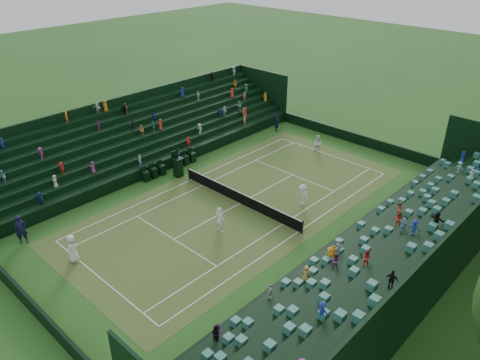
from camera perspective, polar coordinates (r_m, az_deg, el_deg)
The scene contains 17 objects.
ground at distance 35.13m, azimuth 0.00°, elevation -2.88°, with size 160.00×160.00×0.00m, color #26551A.
court_surface at distance 35.13m, azimuth 0.00°, elevation -2.87°, with size 12.97×26.77×0.01m, color #2C6923.
perimeter_wall_north at distance 46.52m, azimuth 13.63°, elevation 5.05°, with size 17.17×0.20×1.00m, color black.
perimeter_wall_south at distance 27.81m, azimuth -23.88°, elevation -14.04°, with size 17.17×0.20×1.00m, color black.
perimeter_wall_east at distance 30.61m, azimuth 11.72°, elevation -7.63°, with size 0.20×31.77×1.00m, color black.
perimeter_wall_west at distance 40.50m, azimuth -8.76°, elevation 2.01°, with size 0.20×31.77×1.00m, color black.
north_grandstand at distance 28.57m, azimuth 19.02°, elevation -9.04°, with size 6.60×32.00×4.90m.
south_grandstand at distance 43.19m, azimuth -12.34°, elevation 4.90°, with size 6.60×32.00×4.90m.
tennis_net at distance 34.86m, azimuth 0.00°, elevation -2.14°, with size 11.67×0.10×1.06m.
umpire_chair at distance 38.87m, azimuth -7.59°, elevation 1.86°, with size 0.79×0.79×2.49m.
courtside_chairs at distance 40.13m, azimuth -8.56°, elevation 1.71°, with size 0.57×5.53×1.23m.
player_near_west at distance 30.58m, azimuth -19.73°, elevation -7.88°, with size 0.92×0.60×1.89m, color white.
player_near_east at distance 31.57m, azimuth -2.47°, elevation -4.81°, with size 0.69×0.45×1.88m, color white.
player_far_west at distance 43.65m, azimuth 9.47°, elevation 4.38°, with size 0.79×0.61×1.62m, color white.
player_far_east at distance 34.93m, azimuth 7.63°, elevation -1.78°, with size 1.07×0.62×1.65m, color white.
line_judge_north at distance 47.94m, azimuth 4.54°, elevation 6.99°, with size 0.66×0.43×1.81m, color black.
line_judge_south at distance 33.52m, azimuth -25.13°, elevation -5.51°, with size 0.74×0.49×2.03m, color black.
Camera 1 is at (20.72, -21.89, 18.05)m, focal length 35.00 mm.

